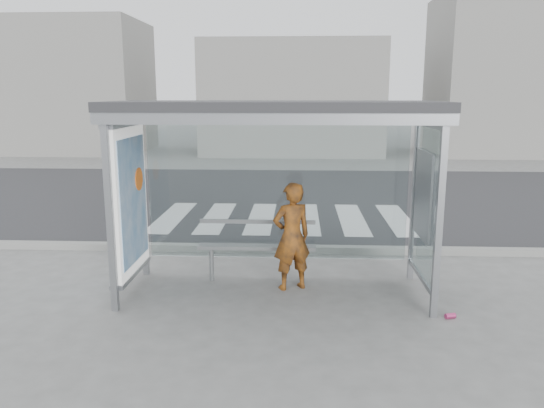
{
  "coord_description": "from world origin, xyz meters",
  "views": [
    {
      "loc": [
        0.31,
        -6.94,
        2.72
      ],
      "look_at": [
        -0.05,
        0.2,
        1.22
      ],
      "focal_mm": 35.0,
      "sensor_mm": 36.0,
      "label": 1
    }
  ],
  "objects_px": {
    "person": "(292,236)",
    "soda_can": "(450,316)",
    "bus_shelter": "(247,150)",
    "bench": "(257,246)"
  },
  "relations": [
    {
      "from": "person",
      "to": "soda_can",
      "type": "height_order",
      "value": "person"
    },
    {
      "from": "bus_shelter",
      "to": "soda_can",
      "type": "relative_size",
      "value": 33.44
    },
    {
      "from": "bench",
      "to": "soda_can",
      "type": "relative_size",
      "value": 13.49
    },
    {
      "from": "bench",
      "to": "soda_can",
      "type": "bearing_deg",
      "value": -26.52
    },
    {
      "from": "person",
      "to": "soda_can",
      "type": "bearing_deg",
      "value": 130.55
    },
    {
      "from": "bus_shelter",
      "to": "bench",
      "type": "bearing_deg",
      "value": 78.83
    },
    {
      "from": "soda_can",
      "to": "bus_shelter",
      "type": "bearing_deg",
      "value": 162.68
    },
    {
      "from": "person",
      "to": "soda_can",
      "type": "relative_size",
      "value": 12.03
    },
    {
      "from": "person",
      "to": "bench",
      "type": "xyz_separation_m",
      "value": [
        -0.51,
        0.3,
        -0.24
      ]
    },
    {
      "from": "bus_shelter",
      "to": "bench",
      "type": "relative_size",
      "value": 2.48
    }
  ]
}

